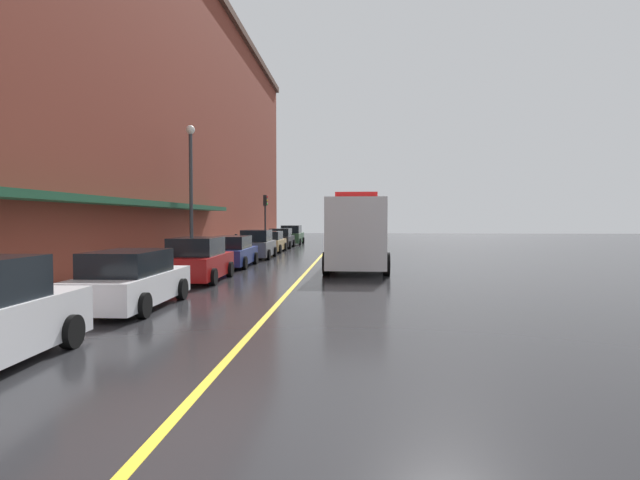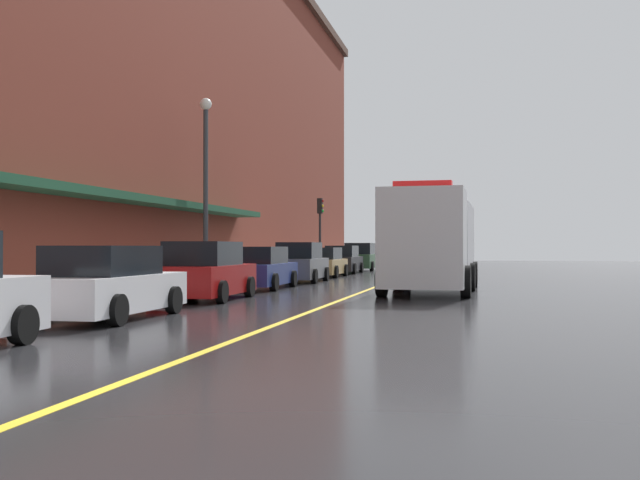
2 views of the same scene
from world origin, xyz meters
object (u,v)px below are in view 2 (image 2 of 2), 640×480
parked_car_7 (361,258)px  parking_meter_1 (306,256)px  street_lamp_left (206,171)px  parked_car_1 (107,284)px  parked_car_3 (260,269)px  parked_car_6 (343,260)px  parked_car_2 (205,273)px  parked_car_4 (300,264)px  box_truck (432,243)px  parking_meter_2 (272,258)px  traffic_light_near (320,220)px  parked_car_5 (322,263)px

parked_car_7 → parking_meter_1: 9.83m
street_lamp_left → parked_car_1: bearing=-79.8°
parked_car_3 → parking_meter_1: parked_car_3 is taller
parked_car_3 → parked_car_7: (0.19, 22.85, 0.11)m
parked_car_6 → parked_car_3: bearing=179.4°
parking_meter_1 → parked_car_2: bearing=-85.8°
parked_car_4 → street_lamp_left: 7.51m
box_truck → parking_meter_1: size_ratio=6.72×
box_truck → parking_meter_2: 10.23m
parked_car_6 → traffic_light_near: traffic_light_near is taller
parking_meter_2 → parked_car_2: bearing=-83.5°
parked_car_1 → parked_car_5: (-0.14, 23.34, -0.02)m
parked_car_6 → parked_car_7: 5.80m
parked_car_5 → parking_meter_1: bearing=35.8°
parked_car_4 → parking_meter_1: (-1.50, 7.55, 0.23)m
parked_car_4 → traffic_light_near: size_ratio=1.02×
parked_car_6 → parking_meter_2: parked_car_6 is taller
street_lamp_left → parked_car_2: bearing=-69.3°
parked_car_6 → box_truck: 18.61m
parked_car_4 → parked_car_5: (-0.19, 5.73, -0.09)m
parked_car_7 → parking_meter_2: 16.63m
parked_car_3 → parking_meter_1: 13.20m
parked_car_2 → street_lamp_left: bearing=19.2°
parked_car_3 → parked_car_2: bearing=179.8°
parking_meter_1 → parked_car_4: bearing=-78.8°
parked_car_5 → box_truck: size_ratio=0.50×
parked_car_2 → box_truck: 8.46m
parked_car_1 → parked_car_3: size_ratio=0.97×
parking_meter_2 → parked_car_3: bearing=-78.3°
parking_meter_1 → parked_car_1: bearing=-86.7°
parked_car_5 → traffic_light_near: (-1.24, 5.23, 2.43)m
box_truck → parked_car_5: bearing=-149.8°
parked_car_6 → parking_meter_1: 4.14m
parked_car_2 → parked_car_6: bearing=-1.3°
parked_car_5 → parked_car_7: size_ratio=0.95×
box_truck → parked_car_7: bearing=-163.5°
parked_car_5 → parked_car_3: bearing=-180.0°
street_lamp_left → parked_car_6: bearing=83.8°
box_truck → traffic_light_near: size_ratio=2.08×
parked_car_5 → parked_car_6: size_ratio=0.96×
parked_car_2 → parked_car_6: (-0.08, 23.02, -0.03)m
parked_car_7 → box_truck: box_truck is taller
parked_car_4 → parked_car_6: parked_car_4 is taller
parked_car_3 → parked_car_5: (0.00, 11.32, -0.02)m
parked_car_1 → parked_car_4: size_ratio=1.07×
parked_car_5 → traffic_light_near: bearing=13.4°
parked_car_5 → box_truck: 13.39m
parked_car_3 → parking_meter_1: size_ratio=3.63×
parked_car_7 → traffic_light_near: size_ratio=1.09×
parked_car_1 → parked_car_7: parked_car_7 is taller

